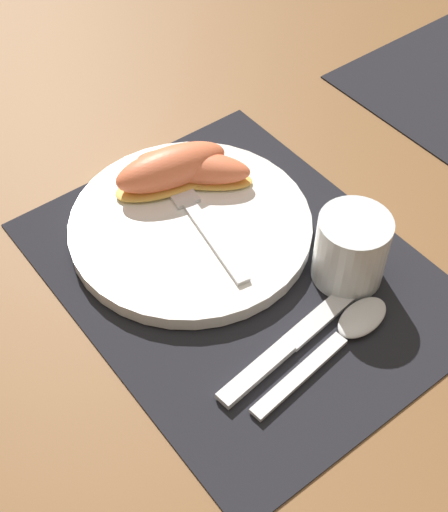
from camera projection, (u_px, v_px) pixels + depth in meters
name	position (u px, v px, depth m)	size (l,w,h in m)	color
ground_plane	(240.00, 273.00, 0.72)	(3.00, 3.00, 0.00)	brown
placemat	(240.00, 272.00, 0.72)	(0.42, 0.33, 0.00)	black
plate	(191.00, 226.00, 0.75)	(0.25, 0.25, 0.02)	white
juice_glass	(350.00, 252.00, 0.69)	(0.07, 0.07, 0.08)	silver
knife	(300.00, 334.00, 0.66)	(0.04, 0.22, 0.01)	silver
spoon	(346.00, 332.00, 0.66)	(0.04, 0.18, 0.01)	silver
fork	(193.00, 209.00, 0.75)	(0.19, 0.05, 0.00)	silver
citrus_wedge_0	(193.00, 168.00, 0.78)	(0.13, 0.12, 0.03)	#F7C656
citrus_wedge_1	(171.00, 169.00, 0.77)	(0.08, 0.14, 0.04)	#F7C656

